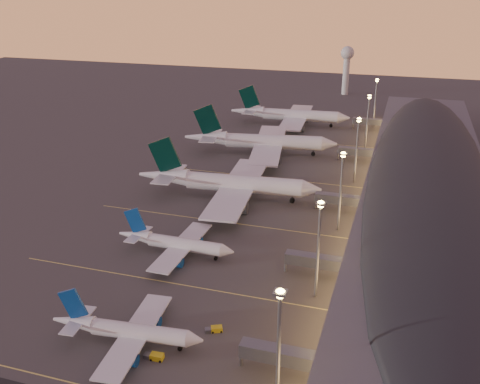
# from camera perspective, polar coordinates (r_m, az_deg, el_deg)

# --- Properties ---
(ground) EXTENTS (700.00, 700.00, 0.00)m
(ground) POSITION_cam_1_polar(r_m,az_deg,el_deg) (145.86, -6.18, -8.70)
(ground) COLOR #3B3937
(airliner_narrow_south) EXTENTS (34.45, 30.91, 12.30)m
(airliner_narrow_south) POSITION_cam_1_polar(r_m,az_deg,el_deg) (121.24, -11.99, -14.27)
(airliner_narrow_south) COLOR silver
(airliner_narrow_south) RESTS_ON ground
(airliner_narrow_north) EXTENTS (35.65, 31.72, 12.78)m
(airliner_narrow_north) POSITION_cam_1_polar(r_m,az_deg,el_deg) (154.80, -6.93, -5.45)
(airliner_narrow_north) COLOR silver
(airliner_narrow_north) RESTS_ON ground
(airliner_wide_near) EXTENTS (67.50, 61.76, 21.59)m
(airliner_wide_near) POSITION_cam_1_polar(r_m,az_deg,el_deg) (192.14, -1.28, 0.95)
(airliner_wide_near) COLOR silver
(airliner_wide_near) RESTS_ON ground
(airliner_wide_mid) EXTENTS (69.06, 63.70, 22.15)m
(airliner_wide_mid) POSITION_cam_1_polar(r_m,az_deg,el_deg) (242.53, 2.17, 5.40)
(airliner_wide_mid) COLOR silver
(airliner_wide_mid) RESTS_ON ground
(airliner_wide_far) EXTENTS (65.06, 59.41, 20.81)m
(airliner_wide_far) POSITION_cam_1_polar(r_m,az_deg,el_deg) (294.66, 5.33, 8.17)
(airliner_wide_far) COLOR silver
(airliner_wide_far) RESTS_ON ground
(terminal_building) EXTENTS (56.35, 255.00, 17.46)m
(terminal_building) POSITION_cam_1_polar(r_m,az_deg,el_deg) (198.08, 19.27, 1.34)
(terminal_building) COLOR #535359
(terminal_building) RESTS_ON ground
(light_masts) EXTENTS (2.20, 217.20, 25.90)m
(light_masts) POSITION_cam_1_polar(r_m,az_deg,el_deg) (188.78, 11.78, 3.96)
(light_masts) COLOR slate
(light_masts) RESTS_ON ground
(radar_tower) EXTENTS (9.00, 9.00, 32.50)m
(radar_tower) POSITION_cam_1_polar(r_m,az_deg,el_deg) (380.51, 11.32, 13.43)
(radar_tower) COLOR silver
(radar_tower) RESTS_ON ground
(lane_markings) EXTENTS (90.00, 180.36, 0.00)m
(lane_markings) POSITION_cam_1_polar(r_m,az_deg,el_deg) (179.00, -1.10, -2.57)
(lane_markings) COLOR #D8C659
(lane_markings) RESTS_ON ground
(baggage_tug_a) EXTENTS (4.30, 2.07, 1.25)m
(baggage_tug_a) POSITION_cam_1_polar(r_m,az_deg,el_deg) (117.54, -9.11, -16.94)
(baggage_tug_a) COLOR gold
(baggage_tug_a) RESTS_ON ground
(baggage_tug_b) EXTENTS (4.13, 3.03, 1.15)m
(baggage_tug_b) POSITION_cam_1_polar(r_m,az_deg,el_deg) (123.82, -2.74, -14.42)
(baggage_tug_b) COLOR gold
(baggage_tug_b) RESTS_ON ground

